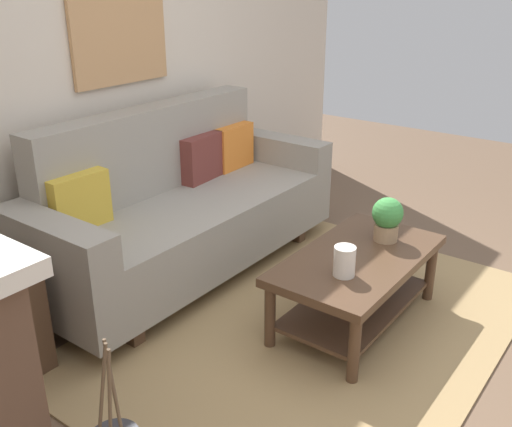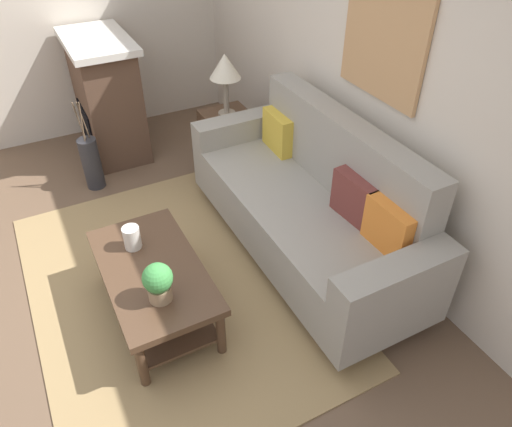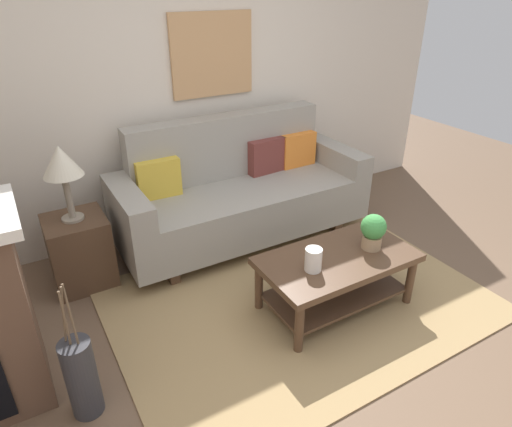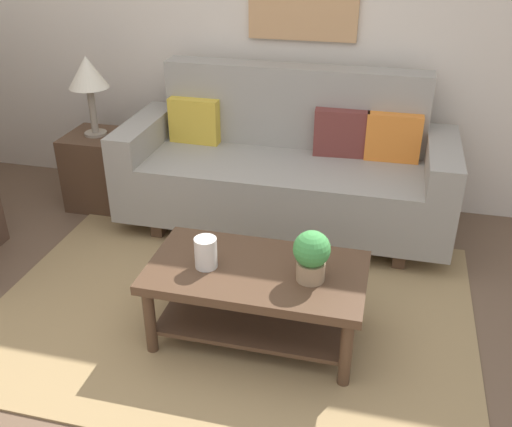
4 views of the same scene
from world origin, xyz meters
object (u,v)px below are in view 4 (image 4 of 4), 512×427
Objects in this scene: couch at (286,169)px; tabletop_vase at (206,253)px; side_table at (101,170)px; potted_plant_tabletop at (311,255)px; throw_pillow_mustard at (195,120)px; coffee_table at (257,287)px; table_lamp at (88,76)px; throw_pillow_orange at (393,137)px; throw_pillow_maroon at (341,133)px.

couch is 1.30m from tabletop_vase.
potted_plant_tabletop is at bearing -35.20° from side_table.
throw_pillow_mustard is at bearing 110.98° from tabletop_vase.
coffee_table is 1.96× the size of side_table.
table_lamp reaches higher than couch.
throw_pillow_mustard is 2.23× the size of tabletop_vase.
table_lamp is at bearing -168.96° from throw_pillow_mustard.
potted_plant_tabletop reaches higher than coffee_table.
throw_pillow_orange is at bearing 10.23° from couch.
couch reaches higher than tabletop_vase.
potted_plant_tabletop is at bearing 1.43° from tabletop_vase.
table_lamp is at bearing -175.45° from throw_pillow_maroon.
table_lamp is (-0.72, -0.14, 0.31)m from throw_pillow_mustard.
throw_pillow_orange reaches higher than side_table.
throw_pillow_orange is 2.14m from table_lamp.
throw_pillow_orange is 1.44m from potted_plant_tabletop.
throw_pillow_orange is at bearing 3.80° from side_table.
potted_plant_tabletop is at bearing -102.97° from throw_pillow_orange.
throw_pillow_orange reaches higher than coffee_table.
throw_pillow_mustard and throw_pillow_orange have the same top height.
coffee_table is at bearing 173.56° from potted_plant_tabletop.
coffee_table is 1.93× the size of table_lamp.
couch is 6.20× the size of throw_pillow_orange.
table_lamp is (-1.76, -0.14, 0.31)m from throw_pillow_maroon.
side_table is 0.98× the size of table_lamp.
potted_plant_tabletop is 2.21m from side_table.
tabletop_vase is (-0.85, -1.42, -0.17)m from throw_pillow_orange.
throw_pillow_mustard reaches higher than potted_plant_tabletop.
potted_plant_tabletop is (-0.32, -1.40, -0.11)m from throw_pillow_orange.
couch is at bearing 83.23° from tabletop_vase.
tabletop_vase is (-0.15, -1.29, 0.08)m from couch.
throw_pillow_mustard is at bearing 11.04° from side_table.
table_lamp is at bearing -176.20° from throw_pillow_orange.
throw_pillow_maroon reaches higher than coffee_table.
throw_pillow_mustard is 1.63m from coffee_table.
potted_plant_tabletop is (0.53, 0.01, 0.06)m from tabletop_vase.
table_lamp is at bearing 140.86° from coffee_table.
side_table is at bearing -176.20° from throw_pillow_orange.
side_table reaches higher than coffee_table.
coffee_table is 4.20× the size of potted_plant_tabletop.
throw_pillow_orange is 2.23× the size of tabletop_vase.
throw_pillow_orange is 0.63× the size of table_lamp.
coffee_table is 0.38m from potted_plant_tabletop.
tabletop_vase reaches higher than side_table.
coffee_table is at bearing 10.08° from tabletop_vase.
tabletop_vase reaches higher than coffee_table.
throw_pillow_orange reaches higher than potted_plant_tabletop.
side_table is at bearing 134.72° from tabletop_vase.
throw_pillow_maroon is 0.35m from throw_pillow_orange.
throw_pillow_mustard is at bearing 180.00° from throw_pillow_maroon.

